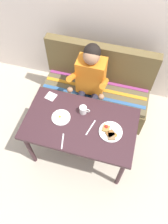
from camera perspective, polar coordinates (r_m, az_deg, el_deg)
name	(u,v)px	position (r m, az deg, el deg)	size (l,w,h in m)	color
ground_plane	(81,150)	(2.96, -0.79, -10.04)	(8.00, 8.00, 0.00)	#BCB09B
back_wall	(110,6)	(2.80, 6.88, 25.85)	(4.40, 0.10, 2.60)	beige
table	(80,127)	(2.38, -0.98, -3.87)	(1.20, 0.70, 0.73)	#382025
couch	(96,92)	(3.06, 3.11, 5.25)	(1.44, 0.56, 1.00)	brown
person	(90,81)	(2.64, 1.48, 8.20)	(0.45, 0.61, 1.21)	orange
plate_breakfast	(110,132)	(2.25, 6.93, -5.22)	(0.24, 0.24, 0.05)	white
plate_eggs	(61,117)	(2.35, -6.07, -1.40)	(0.20, 0.20, 0.04)	white
coffee_mug	(83,110)	(2.34, -0.18, 0.60)	(0.12, 0.08, 0.09)	white
napkin	(51,96)	(2.53, -8.70, 4.08)	(0.11, 0.11, 0.01)	silver
fork	(63,141)	(2.21, -5.66, -7.65)	(0.01, 0.17, 0.01)	silver
knife	(91,128)	(2.28, 1.77, -4.10)	(0.01, 0.20, 0.01)	silver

